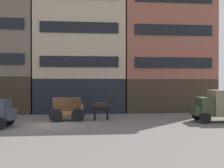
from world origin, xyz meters
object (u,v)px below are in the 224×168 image
cargo_wagon (67,107)px  delivery_truck_near (221,105)px  draft_horse (102,105)px  pedestrian_officer (67,106)px

cargo_wagon → delivery_truck_near: (12.63, -1.85, 0.28)m
delivery_truck_near → cargo_wagon: bearing=171.6°
draft_horse → delivery_truck_near: delivery_truck_near is taller
pedestrian_officer → cargo_wagon: bearing=-85.9°
cargo_wagon → draft_horse: 2.95m
delivery_truck_near → pedestrian_officer: (-12.85, 4.96, -0.44)m
cargo_wagon → delivery_truck_near: delivery_truck_near is taller
cargo_wagon → delivery_truck_near: bearing=-8.4°
pedestrian_officer → delivery_truck_near: bearing=-21.1°
draft_horse → pedestrian_officer: bearing=135.6°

